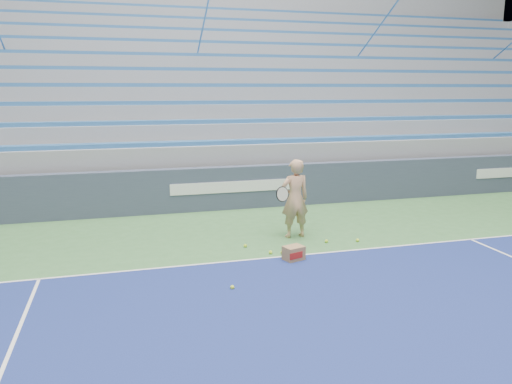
% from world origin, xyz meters
% --- Properties ---
extents(sponsor_barrier, '(30.00, 0.32, 1.10)m').
position_xyz_m(sponsor_barrier, '(0.00, 15.88, 0.55)').
color(sponsor_barrier, '#384155').
rests_on(sponsor_barrier, ground).
extents(bleachers, '(31.00, 9.15, 7.30)m').
position_xyz_m(bleachers, '(0.00, 21.60, 2.36)').
color(bleachers, gray).
rests_on(bleachers, ground).
extents(tennis_player, '(0.92, 0.83, 1.64)m').
position_xyz_m(tennis_player, '(0.69, 13.04, 0.82)').
color(tennis_player, tan).
rests_on(tennis_player, ground).
extents(ball_box, '(0.41, 0.36, 0.26)m').
position_xyz_m(ball_box, '(0.19, 11.68, 0.13)').
color(ball_box, '#926E47').
rests_on(ball_box, ground).
extents(tennis_ball_0, '(0.07, 0.07, 0.07)m').
position_xyz_m(tennis_ball_0, '(-0.47, 12.64, 0.03)').
color(tennis_ball_0, '#D0ED30').
rests_on(tennis_ball_0, ground).
extents(tennis_ball_1, '(0.07, 0.07, 0.07)m').
position_xyz_m(tennis_ball_1, '(-1.17, 10.67, 0.03)').
color(tennis_ball_1, '#D0ED30').
rests_on(tennis_ball_1, ground).
extents(tennis_ball_2, '(0.07, 0.07, 0.07)m').
position_xyz_m(tennis_ball_2, '(0.10, 12.05, 0.03)').
color(tennis_ball_2, '#D0ED30').
rests_on(tennis_ball_2, ground).
extents(tennis_ball_3, '(0.07, 0.07, 0.07)m').
position_xyz_m(tennis_ball_3, '(-0.11, 12.13, 0.03)').
color(tennis_ball_3, '#D0ED30').
rests_on(tennis_ball_3, ground).
extents(tennis_ball_4, '(0.07, 0.07, 0.07)m').
position_xyz_m(tennis_ball_4, '(1.18, 12.49, 0.03)').
color(tennis_ball_4, '#D0ED30').
rests_on(tennis_ball_4, ground).
extents(tennis_ball_5, '(0.07, 0.07, 0.07)m').
position_xyz_m(tennis_ball_5, '(1.82, 12.39, 0.03)').
color(tennis_ball_5, '#D0ED30').
rests_on(tennis_ball_5, ground).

